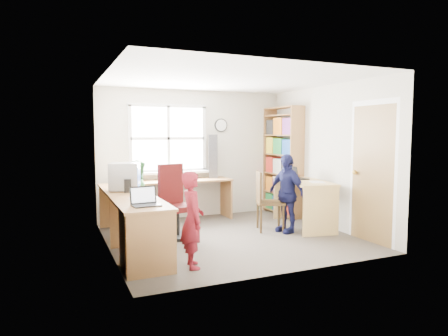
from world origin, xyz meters
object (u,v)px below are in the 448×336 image
Objects in this scene: l_desk at (150,219)px; right_desk at (304,193)px; potted_plant at (172,172)px; person_red at (192,219)px; cd_tower at (213,156)px; person_navy at (286,193)px; crt_monitor at (125,177)px; bookshelf at (283,164)px; laptop_left at (145,201)px; swivel_chair at (175,206)px; wooden_chair at (266,199)px; laptop_right at (296,176)px; person_green at (138,196)px.

right_desk reaches higher than l_desk.
person_red reaches higher than potted_plant.
cd_tower is 1.77m from person_navy.
person_navy is (2.47, -0.51, -0.33)m from crt_monitor.
bookshelf reaches higher than person_navy.
person_red is (-2.63, -2.25, -0.43)m from bookshelf.
l_desk is 2.56× the size of person_red.
laptop_left is (-2.94, -1.03, 0.22)m from right_desk.
person_navy reaches higher than l_desk.
swivel_chair is (-2.43, -0.83, -0.52)m from bookshelf.
wooden_chair is 1.83m from potted_plant.
laptop_right is (-0.24, -0.83, -0.15)m from bookshelf.
potted_plant reaches higher than right_desk.
cd_tower is (-1.33, 0.32, 0.16)m from bookshelf.
bookshelf is (2.96, 1.47, 0.55)m from l_desk.
cd_tower is 0.85m from potted_plant.
wooden_chair is (-0.74, -0.00, -0.05)m from right_desk.
swivel_chair is 2.21m from laptop_right.
swivel_chair is (-2.22, 0.19, -0.10)m from right_desk.
potted_plant reaches higher than wooden_chair.
potted_plant is (1.02, 1.03, -0.06)m from crt_monitor.
bookshelf is 1.38m from cd_tower.
cd_tower is 2.71× the size of potted_plant.
wooden_chair is 0.79m from laptop_right.
crt_monitor is at bearing -174.71° from right_desk.
laptop_left is 1.80m from person_green.
swivel_chair is 3.25× the size of laptop_right.
person_green is (-2.67, 0.73, 0.00)m from right_desk.
swivel_chair is 1.80m from person_navy.
laptop_right is at bearing -13.84° from swivel_chair.
laptop_right is at bearing -106.89° from person_green.
potted_plant is at bearing 65.27° from l_desk.
bookshelf is at bearing 30.40° from crt_monitor.
person_green reaches higher than potted_plant.
laptop_left is 1.11× the size of potted_plant.
right_desk is 2.77m from person_green.
l_desk is 1.19m from person_green.
right_desk is 2.99m from crt_monitor.
bookshelf is at bearing -89.59° from person_green.
crt_monitor is at bearing -168.18° from wooden_chair.
l_desk is 3.35m from bookshelf.
bookshelf is at bearing 29.19° from laptop_left.
person_green is at bearing -139.45° from cd_tower.
swivel_chair is at bearing 9.05° from crt_monitor.
crt_monitor is (-0.20, 0.75, 0.50)m from l_desk.
person_red is 0.91× the size of person_navy.
person_navy is at bearing 5.92° from l_desk.
person_green is (0.08, 1.18, 0.13)m from l_desk.
laptop_right reaches higher than wooden_chair.
crt_monitor is 0.40× the size of person_navy.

